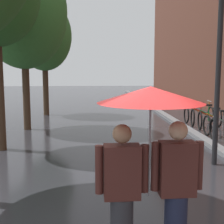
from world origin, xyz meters
TOP-DOWN VIEW (x-y plane):
  - kerb_strip at (3.20, 10.00)m, footprint 0.30×36.00m
  - street_tree_2 at (-2.70, 7.92)m, footprint 3.13×3.13m
  - street_tree_3 at (-2.55, 11.68)m, footprint 2.62×2.62m
  - parked_bicycle_4 at (4.11, 6.41)m, footprint 1.10×0.73m
  - parked_bicycle_5 at (4.21, 7.33)m, footprint 1.17×0.85m
  - parked_bicycle_6 at (4.17, 8.07)m, footprint 1.16×0.84m
  - parked_bicycle_7 at (4.15, 8.85)m, footprint 1.10×0.73m
  - couple_under_umbrella at (0.40, -0.38)m, footprint 1.21×1.16m
  - street_lamp_post at (2.60, 3.22)m, footprint 0.24×0.24m

SIDE VIEW (x-z plane):
  - kerb_strip at x=3.20m, z-range 0.00..0.12m
  - parked_bicycle_4 at x=4.11m, z-range -0.10..0.86m
  - parked_bicycle_5 at x=4.21m, z-range -0.10..0.86m
  - parked_bicycle_6 at x=4.17m, z-range -0.10..0.86m
  - parked_bicycle_7 at x=4.15m, z-range -0.10..0.86m
  - couple_under_umbrella at x=0.40m, z-range 0.36..2.40m
  - street_lamp_post at x=2.60m, z-range 0.36..4.54m
  - street_tree_3 at x=-2.55m, z-range 1.06..6.59m
  - street_tree_2 at x=-2.70m, z-range 1.11..7.39m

